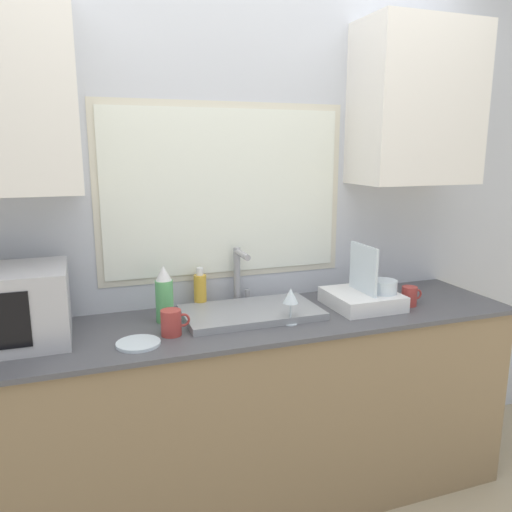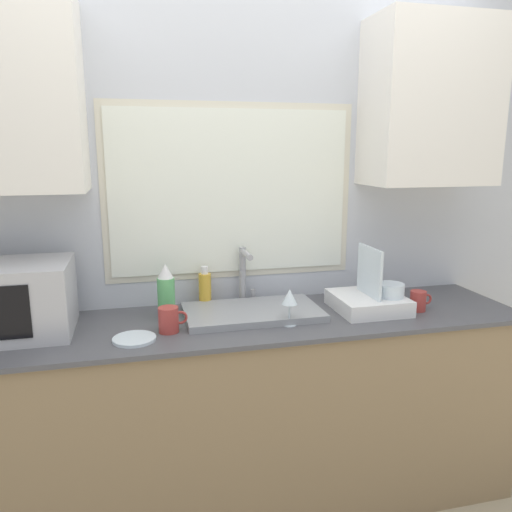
{
  "view_description": "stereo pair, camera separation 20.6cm",
  "coord_description": "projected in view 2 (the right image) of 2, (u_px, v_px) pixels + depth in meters",
  "views": [
    {
      "loc": [
        -0.64,
        -1.65,
        1.6
      ],
      "look_at": [
        0.04,
        0.25,
        1.17
      ],
      "focal_mm": 35.0,
      "sensor_mm": 36.0,
      "label": 1
    },
    {
      "loc": [
        -0.44,
        -1.71,
        1.6
      ],
      "look_at": [
        0.04,
        0.25,
        1.17
      ],
      "focal_mm": 35.0,
      "sensor_mm": 36.0,
      "label": 2
    }
  ],
  "objects": [
    {
      "name": "countertop",
      "position": [
        245.0,
        413.0,
        2.23
      ],
      "size": [
        2.46,
        0.59,
        0.89
      ],
      "color": "#8C7251",
      "rests_on": "ground_plane"
    },
    {
      "name": "wall_back",
      "position": [
        232.0,
        191.0,
        2.28
      ],
      "size": [
        6.0,
        0.38,
        2.6
      ],
      "color": "silver",
      "rests_on": "ground_plane"
    },
    {
      "name": "sink_basin",
      "position": [
        252.0,
        312.0,
        2.18
      ],
      "size": [
        0.59,
        0.34,
        0.03
      ],
      "color": "gray",
      "rests_on": "countertop"
    },
    {
      "name": "faucet",
      "position": [
        244.0,
        271.0,
        2.32
      ],
      "size": [
        0.08,
        0.18,
        0.27
      ],
      "color": "#99999E",
      "rests_on": "countertop"
    },
    {
      "name": "microwave",
      "position": [
        5.0,
        300.0,
        1.93
      ],
      "size": [
        0.49,
        0.36,
        0.28
      ],
      "color": "#B2B2B7",
      "rests_on": "countertop"
    },
    {
      "name": "dish_rack",
      "position": [
        371.0,
        299.0,
        2.24
      ],
      "size": [
        0.3,
        0.31,
        0.29
      ],
      "color": "white",
      "rests_on": "countertop"
    },
    {
      "name": "spray_bottle",
      "position": [
        166.0,
        292.0,
        2.12
      ],
      "size": [
        0.07,
        0.07,
        0.24
      ],
      "color": "#59B266",
      "rests_on": "countertop"
    },
    {
      "name": "soap_bottle",
      "position": [
        205.0,
        289.0,
        2.3
      ],
      "size": [
        0.06,
        0.06,
        0.19
      ],
      "color": "gold",
      "rests_on": "countertop"
    },
    {
      "name": "mug_near_sink",
      "position": [
        169.0,
        320.0,
        1.98
      ],
      "size": [
        0.12,
        0.08,
        0.1
      ],
      "color": "#A53833",
      "rests_on": "countertop"
    },
    {
      "name": "wine_glass",
      "position": [
        290.0,
        298.0,
        2.04
      ],
      "size": [
        0.07,
        0.07,
        0.15
      ],
      "color": "silver",
      "rests_on": "countertop"
    },
    {
      "name": "mug_by_rack",
      "position": [
        418.0,
        301.0,
        2.24
      ],
      "size": [
        0.1,
        0.07,
        0.09
      ],
      "color": "#A53833",
      "rests_on": "countertop"
    },
    {
      "name": "small_plate",
      "position": [
        134.0,
        339.0,
        1.9
      ],
      "size": [
        0.16,
        0.16,
        0.01
      ],
      "color": "silver",
      "rests_on": "countertop"
    }
  ]
}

